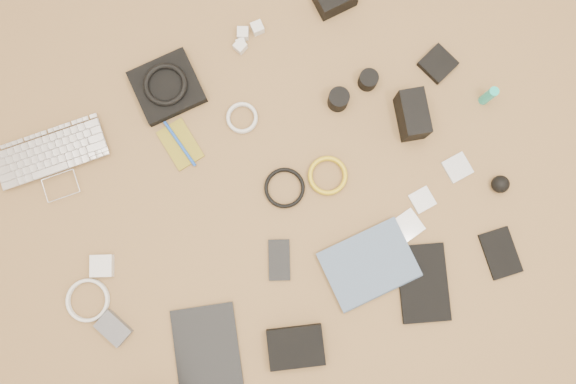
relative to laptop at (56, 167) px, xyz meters
name	(u,v)px	position (x,y,z in m)	size (l,w,h in m)	color
room_shell	(244,23)	(0.55, -0.34, 1.24)	(4.04, 4.04, 2.58)	#8A5E40
laptop	(56,167)	(0.00, 0.00, 0.00)	(0.32, 0.23, 0.03)	silver
headphone_pouch	(167,87)	(0.39, 0.09, 0.00)	(0.18, 0.17, 0.03)	black
headphones	(165,85)	(0.39, 0.09, 0.03)	(0.13, 0.13, 0.02)	black
charger_a	(243,33)	(0.66, 0.15, 0.00)	(0.03, 0.03, 0.03)	silver
charger_b	(241,44)	(0.64, 0.12, 0.00)	(0.03, 0.03, 0.02)	silver
charger_c	(257,28)	(0.70, 0.15, 0.00)	(0.03, 0.03, 0.03)	silver
charger_d	(240,47)	(0.64, 0.12, 0.00)	(0.03, 0.03, 0.03)	silver
notebook_olive	(180,144)	(0.36, -0.08, -0.01)	(0.09, 0.13, 0.01)	olive
pen_blue	(180,144)	(0.36, -0.08, 0.00)	(0.01, 0.01, 0.16)	#1543B0
cable_white_a	(242,118)	(0.55, -0.08, -0.01)	(0.09, 0.09, 0.01)	silver
lens_a	(338,99)	(0.83, -0.15, 0.02)	(0.06, 0.06, 0.06)	black
lens_b	(368,80)	(0.94, -0.13, 0.01)	(0.06, 0.06, 0.05)	black
card_reader	(438,64)	(1.15, -0.17, 0.00)	(0.09, 0.09, 0.02)	black
power_brick	(102,266)	(0.02, -0.32, 0.00)	(0.06, 0.06, 0.03)	silver
cable_white_b	(88,300)	(-0.06, -0.39, -0.01)	(0.12, 0.12, 0.01)	silver
cable_black	(285,188)	(0.58, -0.33, -0.01)	(0.12, 0.12, 0.01)	black
cable_yellow	(327,176)	(0.71, -0.34, -0.01)	(0.12, 0.12, 0.01)	gold
flash	(412,115)	(1.00, -0.29, 0.04)	(0.07, 0.13, 0.10)	black
lens_cleaner	(488,96)	(1.23, -0.32, 0.04)	(0.03, 0.03, 0.10)	#1BB19D
battery_charger	(114,328)	(-0.02, -0.49, 0.00)	(0.06, 0.09, 0.03)	#515155
tablet	(207,347)	(0.20, -0.65, -0.01)	(0.18, 0.23, 0.01)	black
phone	(279,260)	(0.48, -0.51, -0.01)	(0.06, 0.12, 0.01)	black
filter_case_left	(408,226)	(0.86, -0.57, -0.01)	(0.07, 0.07, 0.01)	silver
filter_case_mid	(422,200)	(0.94, -0.52, -0.01)	(0.06, 0.06, 0.01)	silver
filter_case_right	(457,167)	(1.07, -0.48, -0.01)	(0.07, 0.07, 0.01)	silver
air_blower	(500,184)	(1.16, -0.57, 0.01)	(0.05, 0.05, 0.05)	black
drive_case	(296,347)	(0.43, -0.75, 0.01)	(0.16, 0.11, 0.04)	black
paperback	(383,295)	(0.72, -0.72, 0.00)	(0.19, 0.25, 0.02)	#455975
notebook_black_a	(423,283)	(0.83, -0.74, 0.00)	(0.14, 0.22, 0.02)	black
notebook_black_b	(500,253)	(1.07, -0.75, -0.01)	(0.09, 0.14, 0.01)	black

